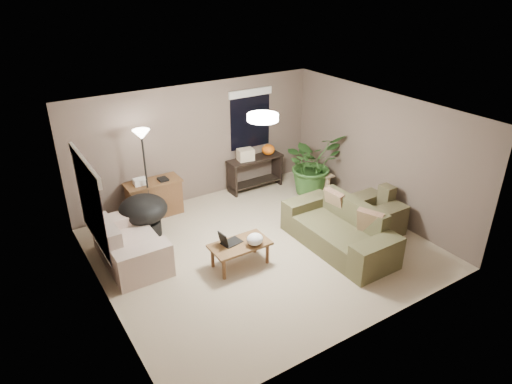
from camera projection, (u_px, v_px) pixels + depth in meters
room_shell at (262, 186)px, 7.69m from camera, size 5.50×5.50×5.50m
main_sofa at (340, 232)px, 8.16m from camera, size 0.95×2.20×0.85m
throw_pillows at (352, 211)px, 8.13m from camera, size 0.38×1.38×0.47m
loveseat at (129, 247)px, 7.73m from camera, size 0.90×1.60×0.85m
armchair at (371, 216)px, 8.68m from camera, size 0.95×1.00×0.85m
coffee_table at (240, 247)px, 7.62m from camera, size 1.00×0.55×0.42m
laptop at (228, 241)px, 7.57m from camera, size 0.39×0.28×0.24m
plastic_bag at (255, 239)px, 7.54m from camera, size 0.35×0.34×0.20m
desk at (154, 198)px, 9.19m from camera, size 1.10×0.50×0.75m
desk_papers at (145, 181)px, 8.93m from camera, size 0.67×0.27×0.12m
console_table at (255, 171)px, 10.30m from camera, size 1.30×0.40×0.75m
pumpkin at (268, 150)px, 10.28m from camera, size 0.33×0.33×0.24m
cardboard_box at (246, 155)px, 9.99m from camera, size 0.37×0.30×0.26m
papasan_chair at (144, 213)px, 8.45m from camera, size 1.10×1.10×0.80m
floor_lamp at (143, 146)px, 8.41m from camera, size 0.32×0.32×1.91m
ceiling_fixture at (263, 117)px, 7.16m from camera, size 0.50×0.50×0.10m
houseplant at (312, 170)px, 10.08m from camera, size 1.25×1.39×1.08m
cat_scratching_post at (327, 187)px, 10.06m from camera, size 0.32×0.32×0.50m
window_left at (88, 188)px, 6.36m from camera, size 0.05×1.56×1.33m
window_back at (250, 109)px, 9.95m from camera, size 1.06×0.05×1.33m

